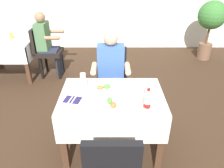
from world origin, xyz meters
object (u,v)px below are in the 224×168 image
object	(u,v)px
napkin_cutlery_set	(73,100)
background_patron	(47,41)
potted_plant_corner	(211,20)
plate_near_camera	(110,104)
chair_near_camera_side	(112,166)
seated_diner_far	(111,72)
background_table_tumbler	(11,36)
beer_glass_left	(83,82)
chair_far_diner_seat	(112,78)
plate_far_diner	(105,88)
background_dining_table	(9,48)
beer_glass_middle	(149,92)
main_dining_table	(112,108)
background_chair_right	(45,49)
cola_bottle_primary	(147,102)

from	to	relation	value
napkin_cutlery_set	background_patron	xyz separation A→B (m)	(-0.83, 2.09, -0.05)
potted_plant_corner	plate_near_camera	bearing A→B (deg)	-126.03
chair_near_camera_side	background_patron	size ratio (longest dim) A/B	0.77
seated_diner_far	plate_near_camera	distance (m)	0.87
napkin_cutlery_set	background_table_tumbler	size ratio (longest dim) A/B	1.78
background_table_tumbler	potted_plant_corner	bearing A→B (deg)	11.51
beer_glass_left	chair_far_diner_seat	bearing A→B (deg)	65.25
chair_far_diner_seat	potted_plant_corner	bearing A→B (deg)	43.40
napkin_cutlery_set	plate_near_camera	bearing A→B (deg)	-13.79
background_patron	background_table_tumbler	bearing A→B (deg)	176.58
plate_far_diner	background_dining_table	bearing A→B (deg)	135.78
chair_far_diner_seat	beer_glass_middle	xyz separation A→B (m)	(0.38, -0.90, 0.32)
main_dining_table	beer_glass_left	distance (m)	0.44
plate_near_camera	beer_glass_left	world-z (taller)	beer_glass_left
seated_diner_far	background_chair_right	xyz separation A→B (m)	(-1.28, 1.31, -0.16)
background_chair_right	background_patron	size ratio (longest dim) A/B	0.77
chair_near_camera_side	beer_glass_left	world-z (taller)	beer_glass_left
cola_bottle_primary	napkin_cutlery_set	xyz separation A→B (m)	(-0.75, 0.21, -0.11)
chair_far_diner_seat	cola_bottle_primary	xyz separation A→B (m)	(0.33, -1.09, 0.32)
potted_plant_corner	chair_near_camera_side	bearing A→B (deg)	-121.19
napkin_cutlery_set	background_patron	distance (m)	2.25
background_chair_right	potted_plant_corner	xyz separation A→B (m)	(3.50, 0.88, 0.36)
chair_far_diner_seat	background_dining_table	world-z (taller)	chair_far_diner_seat
napkin_cutlery_set	background_dining_table	xyz separation A→B (m)	(-1.58, 2.09, -0.19)
plate_far_diner	background_table_tumbler	bearing A→B (deg)	133.93
main_dining_table	plate_far_diner	distance (m)	0.25
plate_near_camera	plate_far_diner	world-z (taller)	plate_near_camera
napkin_cutlery_set	background_dining_table	world-z (taller)	napkin_cutlery_set
plate_far_diner	background_chair_right	world-z (taller)	background_chair_right
plate_near_camera	background_table_tumbler	distance (m)	2.92
chair_far_diner_seat	plate_near_camera	bearing A→B (deg)	-91.26
main_dining_table	napkin_cutlery_set	size ratio (longest dim) A/B	5.76
cola_bottle_primary	seated_diner_far	bearing A→B (deg)	109.49
background_patron	background_dining_table	bearing A→B (deg)	-180.00
beer_glass_middle	napkin_cutlery_set	distance (m)	0.80
beer_glass_middle	beer_glass_left	bearing A→B (deg)	162.88
beer_glass_left	beer_glass_middle	size ratio (longest dim) A/B	0.93
beer_glass_middle	cola_bottle_primary	distance (m)	0.20
beer_glass_middle	main_dining_table	bearing A→B (deg)	162.17
seated_diner_far	napkin_cutlery_set	world-z (taller)	seated_diner_far
plate_far_diner	background_table_tumbler	size ratio (longest dim) A/B	2.30
cola_bottle_primary	background_patron	distance (m)	2.79
potted_plant_corner	background_patron	bearing A→B (deg)	-165.72
seated_diner_far	background_patron	xyz separation A→B (m)	(-1.23, 1.31, 0.00)
beer_glass_middle	napkin_cutlery_set	world-z (taller)	beer_glass_middle
beer_glass_left	background_table_tumbler	bearing A→B (deg)	129.60
background_chair_right	potted_plant_corner	bearing A→B (deg)	14.09
chair_near_camera_side	potted_plant_corner	distance (m)	4.27
background_dining_table	background_table_tumbler	bearing A→B (deg)	26.03
chair_near_camera_side	cola_bottle_primary	xyz separation A→B (m)	(0.33, 0.46, 0.32)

